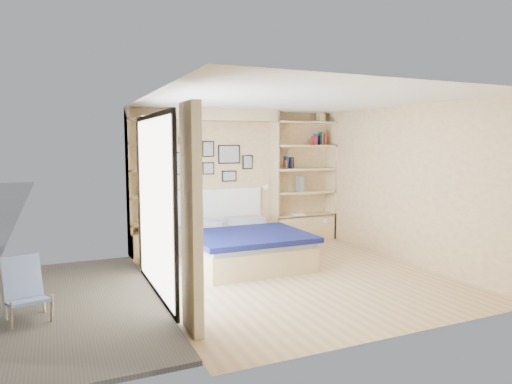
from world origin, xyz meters
name	(u,v)px	position (x,y,z in m)	size (l,w,h in m)	color
ground	(294,276)	(0.00, 0.00, 0.00)	(4.50, 4.50, 0.00)	tan
room_shell	(231,192)	(-0.39, 1.52, 1.08)	(4.50, 4.50, 4.50)	#E7C389
bed	(241,244)	(-0.40, 1.05, 0.28)	(1.76, 2.28, 1.07)	#D8C285
photo_gallery	(213,160)	(-0.45, 2.22, 1.60)	(1.48, 0.02, 0.82)	black
reading_lamps	(226,188)	(-0.30, 2.00, 1.10)	(1.92, 0.12, 0.15)	silver
shelf_decor	(291,155)	(1.05, 2.07, 1.68)	(3.52, 0.23, 2.03)	#B0592E
deck	(12,313)	(-3.60, 0.00, 0.00)	(3.20, 4.00, 0.05)	brown
deck_chair	(25,290)	(-3.44, -0.26, 0.32)	(0.54, 0.74, 0.68)	tan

